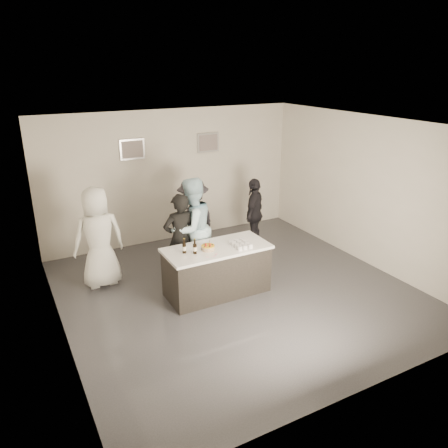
# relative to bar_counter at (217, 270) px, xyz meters

# --- Properties ---
(floor) EXTENTS (6.00, 6.00, 0.00)m
(floor) POSITION_rel_bar_counter_xyz_m (0.34, -0.13, -0.45)
(floor) COLOR #3D3D42
(floor) RESTS_ON ground
(ceiling) EXTENTS (6.00, 6.00, 0.00)m
(ceiling) POSITION_rel_bar_counter_xyz_m (0.34, -0.13, 2.55)
(ceiling) COLOR white
(wall_back) EXTENTS (6.00, 0.04, 3.00)m
(wall_back) POSITION_rel_bar_counter_xyz_m (0.34, 2.87, 1.05)
(wall_back) COLOR beige
(wall_back) RESTS_ON ground
(wall_front) EXTENTS (6.00, 0.04, 3.00)m
(wall_front) POSITION_rel_bar_counter_xyz_m (0.34, -3.13, 1.05)
(wall_front) COLOR beige
(wall_front) RESTS_ON ground
(wall_left) EXTENTS (0.04, 6.00, 3.00)m
(wall_left) POSITION_rel_bar_counter_xyz_m (-2.66, -0.13, 1.05)
(wall_left) COLOR beige
(wall_left) RESTS_ON ground
(wall_right) EXTENTS (0.04, 6.00, 3.00)m
(wall_right) POSITION_rel_bar_counter_xyz_m (3.34, -0.13, 1.05)
(wall_right) COLOR beige
(wall_right) RESTS_ON ground
(picture_left) EXTENTS (0.54, 0.04, 0.44)m
(picture_left) POSITION_rel_bar_counter_xyz_m (-0.56, 2.84, 1.75)
(picture_left) COLOR #B2B2B7
(picture_left) RESTS_ON wall_back
(picture_right) EXTENTS (0.54, 0.04, 0.44)m
(picture_right) POSITION_rel_bar_counter_xyz_m (1.24, 2.84, 1.75)
(picture_right) COLOR #B2B2B7
(picture_right) RESTS_ON wall_back
(bar_counter) EXTENTS (1.86, 0.86, 0.90)m
(bar_counter) POSITION_rel_bar_counter_xyz_m (0.00, 0.00, 0.00)
(bar_counter) COLOR white
(bar_counter) RESTS_ON ground
(cake) EXTENTS (0.23, 0.23, 0.07)m
(cake) POSITION_rel_bar_counter_xyz_m (-0.19, -0.03, 0.49)
(cake) COLOR yellow
(cake) RESTS_ON bar_counter
(beer_bottle_a) EXTENTS (0.07, 0.07, 0.26)m
(beer_bottle_a) POSITION_rel_bar_counter_xyz_m (-0.60, 0.04, 0.58)
(beer_bottle_a) COLOR black
(beer_bottle_a) RESTS_ON bar_counter
(beer_bottle_b) EXTENTS (0.07, 0.07, 0.26)m
(beer_bottle_b) POSITION_rel_bar_counter_xyz_m (-0.45, -0.06, 0.58)
(beer_bottle_b) COLOR black
(beer_bottle_b) RESTS_ON bar_counter
(tumbler_cluster) EXTENTS (0.30, 0.40, 0.08)m
(tumbler_cluster) POSITION_rel_bar_counter_xyz_m (0.39, -0.15, 0.49)
(tumbler_cluster) COLOR yellow
(tumbler_cluster) RESTS_ON bar_counter
(candles) EXTENTS (0.24, 0.08, 0.01)m
(candles) POSITION_rel_bar_counter_xyz_m (-0.22, -0.29, 0.45)
(candles) COLOR pink
(candles) RESTS_ON bar_counter
(person_main_black) EXTENTS (0.64, 0.42, 1.74)m
(person_main_black) POSITION_rel_bar_counter_xyz_m (-0.40, 0.72, 0.42)
(person_main_black) COLOR black
(person_main_black) RESTS_ON ground
(person_main_blue) EXTENTS (1.16, 1.04, 1.96)m
(person_main_blue) POSITION_rel_bar_counter_xyz_m (-0.10, 0.85, 0.53)
(person_main_blue) COLOR #B7DFEF
(person_main_blue) RESTS_ON ground
(person_guest_left) EXTENTS (0.93, 0.62, 1.89)m
(person_guest_left) POSITION_rel_bar_counter_xyz_m (-1.75, 1.31, 0.50)
(person_guest_left) COLOR white
(person_guest_left) RESTS_ON ground
(person_guest_right) EXTENTS (0.95, 0.91, 1.59)m
(person_guest_right) POSITION_rel_bar_counter_xyz_m (1.72, 1.52, 0.34)
(person_guest_right) COLOR black
(person_guest_right) RESTS_ON ground
(person_guest_back) EXTENTS (1.29, 1.05, 1.74)m
(person_guest_back) POSITION_rel_bar_counter_xyz_m (0.27, 1.59, 0.42)
(person_guest_back) COLOR #29272E
(person_guest_back) RESTS_ON ground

